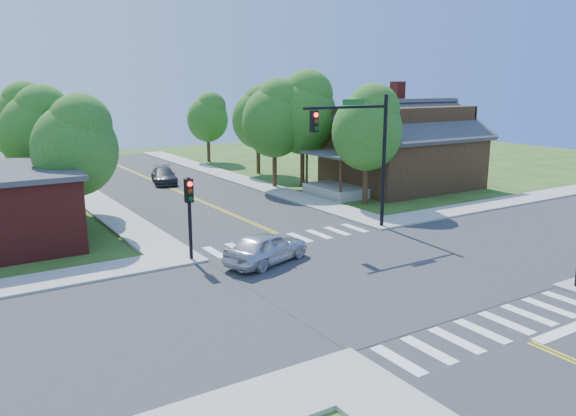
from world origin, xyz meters
TOP-DOWN VIEW (x-y plane):
  - ground at (0.00, 0.00)m, footprint 100.00×100.00m
  - road_ns at (0.00, 0.00)m, footprint 10.00×90.00m
  - road_ew at (0.00, 0.00)m, footprint 90.00×10.00m
  - intersection_patch at (0.00, 0.00)m, footprint 10.20×10.20m
  - sidewalk_ne at (15.82, 15.82)m, footprint 40.00×40.00m
  - crosswalk_north at (0.00, 6.20)m, footprint 8.85×2.00m
  - crosswalk_south at (0.00, -6.20)m, footprint 8.85×2.00m
  - centerline at (0.00, 0.00)m, footprint 0.30×90.00m
  - signal_mast_ne at (3.91, 5.59)m, footprint 5.30×0.42m
  - signal_pole_nw at (-5.60, 5.58)m, footprint 0.34×0.42m
  - house_ne at (15.11, 14.23)m, footprint 13.05×8.80m
  - tree_e_a at (8.88, 10.80)m, footprint 4.60×4.37m
  - tree_e_b at (8.96, 18.31)m, footprint 5.18×4.93m
  - tree_e_c at (9.25, 25.72)m, footprint 4.53×4.30m
  - tree_e_d at (8.74, 35.07)m, footprint 4.10×3.90m
  - tree_w_a at (-8.60, 12.90)m, footprint 4.31×4.09m
  - tree_w_b at (-9.17, 20.37)m, footprint 4.56×4.33m
  - tree_w_c at (-9.08, 27.87)m, footprint 4.68×4.45m
  - tree_w_d at (-8.71, 36.48)m, footprint 3.96×3.76m
  - tree_house at (6.88, 18.98)m, footprint 4.82×4.58m
  - tree_bldg at (-7.72, 17.82)m, footprint 4.17×3.96m
  - car_silver at (-2.94, 3.50)m, footprint 4.31×5.28m
  - car_dgrey at (0.30, 25.17)m, footprint 3.73×5.10m

SIDE VIEW (x-z plane):
  - ground at x=0.00m, z-range 0.00..0.00m
  - intersection_patch at x=0.00m, z-range -0.03..0.03m
  - road_ns at x=0.00m, z-range 0.00..0.04m
  - road_ew at x=0.00m, z-range 0.01..0.04m
  - crosswalk_north at x=0.00m, z-range 0.04..0.05m
  - crosswalk_south at x=0.00m, z-range 0.04..0.05m
  - centerline at x=0.00m, z-range 0.04..0.05m
  - sidewalk_ne at x=15.82m, z-range 0.00..0.14m
  - car_dgrey at x=0.30m, z-range 0.00..1.25m
  - car_silver at x=-2.94m, z-range 0.00..1.44m
  - signal_pole_nw at x=-5.60m, z-range 0.76..4.56m
  - house_ne at x=15.11m, z-range -0.23..6.88m
  - tree_w_d at x=-8.71m, z-range 1.04..7.77m
  - tree_e_d at x=8.74m, z-range 1.08..8.06m
  - tree_bldg at x=-7.72m, z-range 1.10..8.18m
  - tree_w_a at x=-8.60m, z-range 1.13..8.46m
  - signal_mast_ne at x=3.91m, z-range 1.25..8.45m
  - tree_e_c at x=9.25m, z-range 1.19..8.90m
  - tree_w_b at x=-9.17m, z-range 1.20..8.96m
  - tree_e_a at x=8.88m, z-range 1.21..9.03m
  - tree_w_c at x=-9.08m, z-range 1.24..9.20m
  - tree_house at x=6.88m, z-range 1.27..9.46m
  - tree_e_b at x=8.96m, z-range 1.37..10.18m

